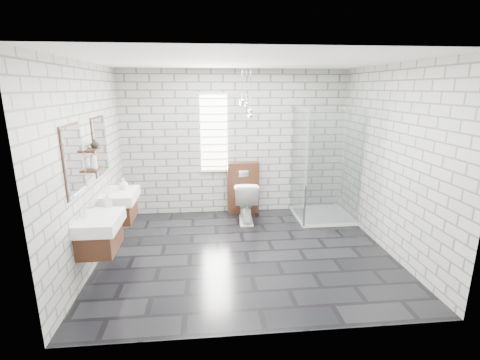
{
  "coord_description": "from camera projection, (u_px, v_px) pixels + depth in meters",
  "views": [
    {
      "loc": [
        -0.55,
        -4.7,
        2.37
      ],
      "look_at": [
        -0.05,
        0.35,
        1.02
      ],
      "focal_mm": 26.0,
      "sensor_mm": 36.0,
      "label": 1
    }
  ],
  "objects": [
    {
      "name": "wall_right",
      "position": [
        390.0,
        160.0,
        5.04
      ],
      "size": [
        0.02,
        3.6,
        2.7
      ],
      "primitive_type": "cube",
      "color": "#A7A7A1",
      "rests_on": "floor"
    },
    {
      "name": "pendant_cluster",
      "position": [
        246.0,
        106.0,
        5.98
      ],
      "size": [
        0.24,
        0.21,
        0.85
      ],
      "color": "silver",
      "rests_on": "ceiling"
    },
    {
      "name": "wall_front",
      "position": [
        269.0,
        206.0,
        3.1
      ],
      "size": [
        4.2,
        0.02,
        2.7
      ],
      "primitive_type": "cube",
      "color": "#A7A7A1",
      "rests_on": "floor"
    },
    {
      "name": "ceiling",
      "position": [
        247.0,
        60.0,
        4.49
      ],
      "size": [
        4.2,
        3.6,
        0.02
      ],
      "primitive_type": "cube",
      "color": "white",
      "rests_on": "wall_back"
    },
    {
      "name": "wall_back",
      "position": [
        235.0,
        143.0,
        6.58
      ],
      "size": [
        4.2,
        0.02,
        2.7
      ],
      "primitive_type": "cube",
      "color": "#A7A7A1",
      "rests_on": "floor"
    },
    {
      "name": "shelf_lower",
      "position": [
        95.0,
        169.0,
        4.6
      ],
      "size": [
        0.14,
        0.3,
        0.03
      ],
      "primitive_type": "cube",
      "color": "#442415",
      "rests_on": "wall_left"
    },
    {
      "name": "soap_bottle_b",
      "position": [
        124.0,
        184.0,
        5.35
      ],
      "size": [
        0.17,
        0.17,
        0.17
      ],
      "primitive_type": "imported",
      "rotation": [
        0.0,
        0.0,
        -0.29
      ],
      "color": "#B2B2B2",
      "rests_on": "vanity_right"
    },
    {
      "name": "cistern_panel",
      "position": [
        243.0,
        188.0,
        6.7
      ],
      "size": [
        0.6,
        0.2,
        1.0
      ],
      "primitive_type": "cube",
      "color": "#442415",
      "rests_on": "floor"
    },
    {
      "name": "vanity_right",
      "position": [
        118.0,
        197.0,
        5.27
      ],
      "size": [
        0.47,
        0.7,
        1.57
      ],
      "color": "#442415",
      "rests_on": "wall_left"
    },
    {
      "name": "vanity_left",
      "position": [
        97.0,
        224.0,
        4.25
      ],
      "size": [
        0.47,
        0.7,
        1.57
      ],
      "color": "#442415",
      "rests_on": "wall_left"
    },
    {
      "name": "window",
      "position": [
        214.0,
        133.0,
        6.46
      ],
      "size": [
        0.56,
        0.05,
        1.48
      ],
      "color": "white",
      "rests_on": "wall_back"
    },
    {
      "name": "shelf_upper",
      "position": [
        93.0,
        150.0,
        4.54
      ],
      "size": [
        0.14,
        0.3,
        0.03
      ],
      "primitive_type": "cube",
      "color": "#442415",
      "rests_on": "wall_left"
    },
    {
      "name": "soap_bottle_c",
      "position": [
        93.0,
        160.0,
        4.52
      ],
      "size": [
        0.12,
        0.12,
        0.24
      ],
      "primitive_type": "imported",
      "rotation": [
        0.0,
        0.0,
        -0.43
      ],
      "color": "#B2B2B2",
      "rests_on": "shelf_lower"
    },
    {
      "name": "shower_enclosure",
      "position": [
        320.0,
        193.0,
        6.33
      ],
      "size": [
        1.0,
        1.0,
        2.03
      ],
      "color": "white",
      "rests_on": "floor"
    },
    {
      "name": "soap_bottle_a",
      "position": [
        108.0,
        199.0,
        4.56
      ],
      "size": [
        0.11,
        0.11,
        0.2
      ],
      "primitive_type": "imported",
      "rotation": [
        0.0,
        0.0,
        0.27
      ],
      "color": "#B2B2B2",
      "rests_on": "vanity_left"
    },
    {
      "name": "floor",
      "position": [
        246.0,
        252.0,
        5.19
      ],
      "size": [
        4.2,
        3.6,
        0.02
      ],
      "primitive_type": "cube",
      "color": "black",
      "rests_on": "ground"
    },
    {
      "name": "vase",
      "position": [
        94.0,
        144.0,
        4.59
      ],
      "size": [
        0.12,
        0.12,
        0.12
      ],
      "primitive_type": "imported",
      "rotation": [
        0.0,
        0.0,
        -0.05
      ],
      "color": "#B2B2B2",
      "rests_on": "shelf_upper"
    },
    {
      "name": "flush_plate",
      "position": [
        244.0,
        174.0,
        6.52
      ],
      "size": [
        0.18,
        0.01,
        0.12
      ],
      "primitive_type": "cube",
      "color": "silver",
      "rests_on": "cistern_panel"
    },
    {
      "name": "wall_left",
      "position": [
        89.0,
        166.0,
        4.64
      ],
      "size": [
        0.02,
        3.6,
        2.7
      ],
      "primitive_type": "cube",
      "color": "#A7A7A1",
      "rests_on": "floor"
    },
    {
      "name": "toilet",
      "position": [
        246.0,
        201.0,
        6.29
      ],
      "size": [
        0.47,
        0.77,
        0.76
      ],
      "primitive_type": "imported",
      "rotation": [
        0.0,
        0.0,
        3.08
      ],
      "color": "white",
      "rests_on": "floor"
    }
  ]
}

